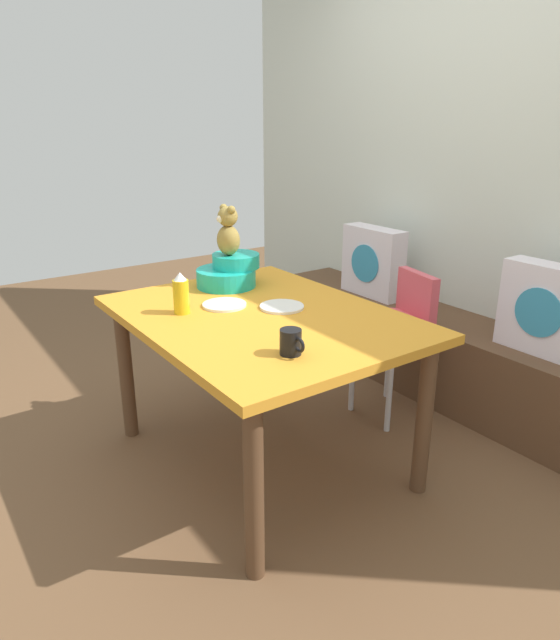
% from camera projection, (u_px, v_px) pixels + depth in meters
% --- Properties ---
extents(ground_plane, '(8.00, 8.00, 0.00)m').
position_uv_depth(ground_plane, '(263.00, 459.00, 2.72)').
color(ground_plane, brown).
extents(back_wall, '(4.40, 0.10, 2.60)m').
position_uv_depth(back_wall, '(492.00, 166.00, 3.12)').
color(back_wall, silver).
rests_on(back_wall, ground_plane).
extents(window_bench, '(2.60, 0.44, 0.46)m').
position_uv_depth(window_bench, '(441.00, 355.00, 3.34)').
color(window_bench, brown).
rests_on(window_bench, ground_plane).
extents(pillow_floral_left, '(0.44, 0.15, 0.44)m').
position_uv_depth(pillow_floral_left, '(373.00, 262.00, 3.62)').
color(pillow_floral_left, silver).
rests_on(pillow_floral_left, window_bench).
extents(pillow_floral_right, '(0.44, 0.15, 0.44)m').
position_uv_depth(pillow_floral_right, '(547.00, 310.00, 2.71)').
color(pillow_floral_right, silver).
rests_on(pillow_floral_right, window_bench).
extents(dining_table, '(1.36, 1.04, 0.74)m').
position_uv_depth(dining_table, '(262.00, 333.00, 2.50)').
color(dining_table, orange).
rests_on(dining_table, ground_plane).
extents(highchair, '(0.39, 0.50, 0.79)m').
position_uv_depth(highchair, '(395.00, 324.00, 2.99)').
color(highchair, '#D84C59').
rests_on(highchair, ground_plane).
extents(infant_seat_teal, '(0.30, 0.33, 0.16)m').
position_uv_depth(infant_seat_teal, '(229.00, 272.00, 2.87)').
color(infant_seat_teal, '#1AAA99').
rests_on(infant_seat_teal, dining_table).
extents(teddy_bear, '(0.13, 0.12, 0.25)m').
position_uv_depth(teddy_bear, '(228.00, 232.00, 2.80)').
color(teddy_bear, olive).
rests_on(teddy_bear, infant_seat_teal).
extents(ketchup_bottle, '(0.07, 0.07, 0.18)m').
position_uv_depth(ketchup_bottle, '(181.00, 294.00, 2.45)').
color(ketchup_bottle, gold).
rests_on(ketchup_bottle, dining_table).
extents(coffee_mug, '(0.12, 0.08, 0.09)m').
position_uv_depth(coffee_mug, '(291.00, 342.00, 2.03)').
color(coffee_mug, black).
rests_on(coffee_mug, dining_table).
extents(dinner_plate_near, '(0.20, 0.20, 0.01)m').
position_uv_depth(dinner_plate_near, '(224.00, 305.00, 2.57)').
color(dinner_plate_near, white).
rests_on(dinner_plate_near, dining_table).
extents(dinner_plate_far, '(0.20, 0.20, 0.01)m').
position_uv_depth(dinner_plate_far, '(282.00, 307.00, 2.55)').
color(dinner_plate_far, white).
rests_on(dinner_plate_far, dining_table).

